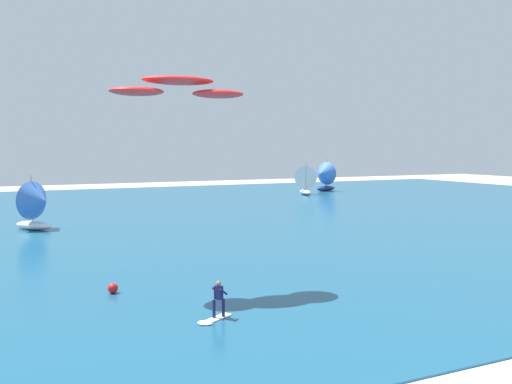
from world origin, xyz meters
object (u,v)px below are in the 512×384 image
kitesurfer (216,306)px  sailboat_anchored_offshore (305,180)px  sailboat_mid_right (38,205)px  sailboat_leading (324,176)px  marker_buoy (113,288)px  kite (178,88)px

kitesurfer → sailboat_anchored_offshore: 65.94m
sailboat_mid_right → kitesurfer: bearing=-81.1°
kitesurfer → sailboat_leading: 73.03m
kitesurfer → marker_buoy: size_ratio=3.73×
kite → marker_buoy: 10.89m
kite → sailboat_leading: 69.06m
sailboat_leading → marker_buoy: size_ratio=10.62×
kite → sailboat_anchored_offshore: bearing=53.4°
sailboat_leading → sailboat_mid_right: size_ratio=1.12×
kitesurfer → sailboat_anchored_offshore: sailboat_anchored_offshore is taller
sailboat_leading → marker_buoy: 70.08m
sailboat_anchored_offshore → sailboat_mid_right: (-41.69, -23.13, -0.07)m
kitesurfer → sailboat_leading: sailboat_leading is taller
kitesurfer → kite: bearing=88.7°
kitesurfer → sailboat_mid_right: bearing=98.9°
sailboat_mid_right → marker_buoy: size_ratio=9.46×
sailboat_mid_right → sailboat_leading: bearing=29.7°
sailboat_anchored_offshore → sailboat_mid_right: sailboat_anchored_offshore is taller
kite → sailboat_anchored_offshore: size_ratio=1.39×
kite → sailboat_mid_right: size_ratio=1.43×
kitesurfer → marker_buoy: kitesurfer is taller
kite → sailboat_mid_right: kite is taller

